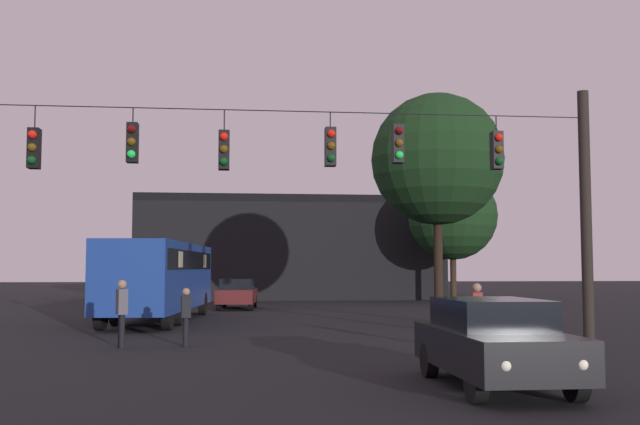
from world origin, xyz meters
TOP-DOWN VIEW (x-y plane):
  - ground_plane at (0.00, 24.50)m, footprint 168.00×168.00m
  - overhead_signal_span at (-0.01, 13.51)m, footprint 16.05×0.44m
  - city_bus at (-3.88, 25.15)m, footprint 3.51×11.19m
  - car_near_right at (3.57, 8.16)m, footprint 1.81×4.34m
  - car_far_left at (-0.91, 33.60)m, footprint 2.14×4.44m
  - pedestrian_crossing_left at (-2.21, 15.60)m, footprint 0.29×0.39m
  - pedestrian_crossing_center at (5.02, 13.52)m, footprint 0.30×0.40m
  - pedestrian_crossing_right at (-3.82, 15.34)m, footprint 0.35×0.42m
  - corner_building at (2.56, 48.73)m, footprint 20.00×12.19m
  - tree_left_silhouette at (11.89, 39.16)m, footprint 5.35×5.35m
  - tree_behind_building at (6.73, 23.42)m, footprint 5.09×5.09m

SIDE VIEW (x-z plane):
  - ground_plane at x=0.00m, z-range 0.00..0.00m
  - car_near_right at x=3.57m, z-range 0.04..1.56m
  - car_far_left at x=-0.91m, z-range 0.04..1.56m
  - pedestrian_crossing_left at x=-2.21m, z-range 0.09..1.62m
  - pedestrian_crossing_center at x=5.02m, z-range 0.11..1.80m
  - pedestrian_crossing_right at x=-3.82m, z-range 0.12..1.87m
  - city_bus at x=-3.88m, z-range 0.37..3.37m
  - corner_building at x=2.56m, z-range 0.00..6.76m
  - overhead_signal_span at x=-0.01m, z-range 0.65..7.22m
  - tree_left_silhouette at x=11.89m, z-range 1.26..9.15m
  - tree_behind_building at x=6.73m, z-range 1.83..10.61m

